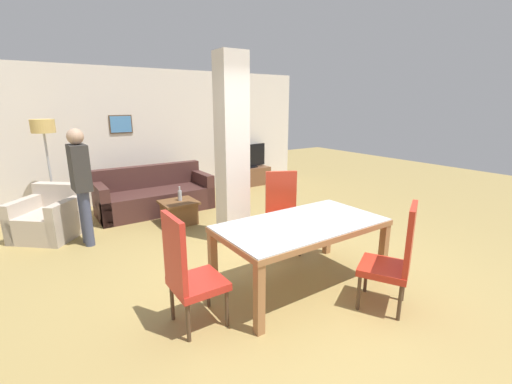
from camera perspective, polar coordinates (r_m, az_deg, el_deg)
The scene contains 15 objects.
ground_plane at distance 4.09m, azimuth 7.29°, elevation -15.01°, with size 18.00×18.00×0.00m, color #A2894C.
back_wall at distance 7.71m, azimuth -16.19°, elevation 9.14°, with size 7.20×0.09×2.70m.
divider_pillar at distance 4.97m, azimuth -4.01°, elevation 6.92°, with size 0.40×0.34×2.70m.
dining_table at distance 3.83m, azimuth 7.59°, elevation -7.02°, with size 1.85×0.99×0.75m.
dining_chair_far_right at distance 4.78m, azimuth 4.41°, elevation -3.10°, with size 0.62×0.62×1.10m.
dining_chair_near_right at distance 3.66m, azimuth 22.20°, elevation -9.89°, with size 0.62×0.62×1.10m.
dining_chair_head_left at distance 3.19m, azimuth -11.32°, elevation -12.81°, with size 0.46×0.46×1.10m.
sofa at distance 6.79m, azimuth -16.53°, elevation -0.69°, with size 2.07×0.88×0.84m.
armchair at distance 6.18m, azimuth -31.02°, elevation -3.86°, with size 1.19×1.19×0.77m.
coffee_table at distance 6.01m, azimuth -12.70°, elevation -3.26°, with size 0.59×0.55×0.39m.
bottle at distance 5.97m, azimuth -12.57°, elevation -0.51°, with size 0.07×0.07×0.25m.
tv_stand at distance 8.56m, azimuth -1.15°, elevation 2.58°, with size 1.07×0.40×0.45m.
tv_screen at distance 8.47m, azimuth -1.17°, elevation 5.91°, with size 1.03×0.27×0.58m.
floor_lamp at distance 6.71m, azimuth -31.82°, elevation 7.99°, with size 0.37×0.37×1.76m.
standing_person at distance 5.41m, azimuth -27.17°, elevation 1.87°, with size 0.24×0.39×1.68m.
Camera 1 is at (-2.39, -2.63, 2.02)m, focal length 24.00 mm.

